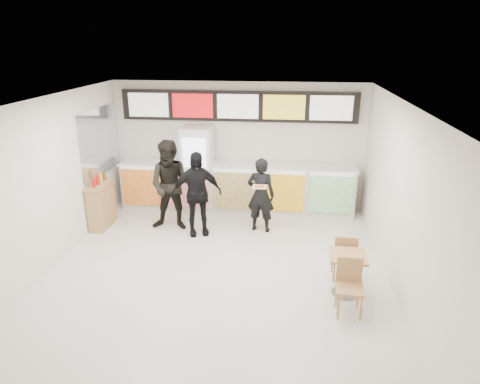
% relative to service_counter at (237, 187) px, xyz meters
% --- Properties ---
extents(floor, '(7.00, 7.00, 0.00)m').
position_rel_service_counter_xyz_m(floor, '(-0.00, -3.09, -0.57)').
color(floor, beige).
rests_on(floor, ground).
extents(ceiling, '(7.00, 7.00, 0.00)m').
position_rel_service_counter_xyz_m(ceiling, '(-0.00, -3.09, 2.43)').
color(ceiling, white).
rests_on(ceiling, wall_back).
extents(wall_back, '(6.00, 0.00, 6.00)m').
position_rel_service_counter_xyz_m(wall_back, '(-0.00, 0.41, 0.93)').
color(wall_back, silver).
rests_on(wall_back, floor).
extents(wall_left, '(0.00, 7.00, 7.00)m').
position_rel_service_counter_xyz_m(wall_left, '(-3.00, -3.09, 0.93)').
color(wall_left, silver).
rests_on(wall_left, floor).
extents(wall_right, '(0.00, 7.00, 7.00)m').
position_rel_service_counter_xyz_m(wall_right, '(3.00, -3.09, 0.93)').
color(wall_right, silver).
rests_on(wall_right, floor).
extents(service_counter, '(5.56, 0.77, 1.14)m').
position_rel_service_counter_xyz_m(service_counter, '(0.00, 0.00, 0.00)').
color(service_counter, silver).
rests_on(service_counter, floor).
extents(menu_board, '(5.50, 0.14, 0.70)m').
position_rel_service_counter_xyz_m(menu_board, '(0.00, 0.32, 1.88)').
color(menu_board, black).
rests_on(menu_board, wall_back).
extents(drinks_fridge, '(0.70, 0.67, 2.00)m').
position_rel_service_counter_xyz_m(drinks_fridge, '(-0.93, 0.02, 0.43)').
color(drinks_fridge, white).
rests_on(drinks_fridge, floor).
extents(mirror_panel, '(0.01, 2.00, 1.50)m').
position_rel_service_counter_xyz_m(mirror_panel, '(-2.99, -0.64, 1.18)').
color(mirror_panel, '#B2B7BF').
rests_on(mirror_panel, wall_left).
extents(customer_main, '(0.65, 0.49, 1.62)m').
position_rel_service_counter_xyz_m(customer_main, '(0.65, -1.12, 0.24)').
color(customer_main, black).
rests_on(customer_main, floor).
extents(customer_left, '(0.96, 0.75, 1.96)m').
position_rel_service_counter_xyz_m(customer_left, '(-1.24, -1.24, 0.41)').
color(customer_left, black).
rests_on(customer_left, floor).
extents(customer_mid, '(1.14, 0.76, 1.80)m').
position_rel_service_counter_xyz_m(customer_mid, '(-0.66, -1.44, 0.33)').
color(customer_mid, black).
rests_on(customer_mid, floor).
extents(pizza_slice, '(0.36, 0.36, 0.02)m').
position_rel_service_counter_xyz_m(pizza_slice, '(0.65, -1.57, 0.58)').
color(pizza_slice, beige).
rests_on(pizza_slice, customer_main).
extents(cafe_table, '(0.59, 1.47, 0.85)m').
position_rel_service_counter_xyz_m(cafe_table, '(2.19, -3.43, -0.07)').
color(cafe_table, '#A97D4D').
rests_on(cafe_table, floor).
extents(condiment_ledge, '(0.35, 0.88, 1.17)m').
position_rel_service_counter_xyz_m(condiment_ledge, '(-2.82, -1.30, -0.07)').
color(condiment_ledge, '#A97D4D').
rests_on(condiment_ledge, floor).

